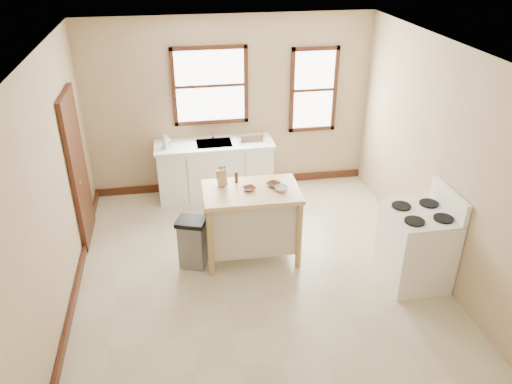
# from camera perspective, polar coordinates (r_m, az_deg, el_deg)

# --- Properties ---
(floor) EXTENTS (5.00, 5.00, 0.00)m
(floor) POSITION_cam_1_polar(r_m,az_deg,el_deg) (6.45, 0.14, -9.31)
(floor) COLOR beige
(floor) RESTS_ON ground
(ceiling) EXTENTS (5.00, 5.00, 0.00)m
(ceiling) POSITION_cam_1_polar(r_m,az_deg,el_deg) (5.24, 0.17, 15.75)
(ceiling) COLOR white
(ceiling) RESTS_ON ground
(wall_back) EXTENTS (4.50, 0.04, 2.80)m
(wall_back) POSITION_cam_1_polar(r_m,az_deg,el_deg) (8.00, -3.00, 9.75)
(wall_back) COLOR tan
(wall_back) RESTS_ON ground
(wall_left) EXTENTS (0.04, 5.00, 2.80)m
(wall_left) POSITION_cam_1_polar(r_m,az_deg,el_deg) (5.80, -22.31, 0.06)
(wall_left) COLOR tan
(wall_left) RESTS_ON ground
(wall_right) EXTENTS (0.04, 5.00, 2.80)m
(wall_right) POSITION_cam_1_polar(r_m,az_deg,el_deg) (6.45, 20.26, 3.30)
(wall_right) COLOR tan
(wall_right) RESTS_ON ground
(window_main) EXTENTS (1.17, 0.06, 1.22)m
(window_main) POSITION_cam_1_polar(r_m,az_deg,el_deg) (7.85, -5.27, 11.98)
(window_main) COLOR #3E1A10
(window_main) RESTS_ON wall_back
(window_side) EXTENTS (0.77, 0.06, 1.37)m
(window_side) POSITION_cam_1_polar(r_m,az_deg,el_deg) (8.18, 6.59, 11.50)
(window_side) COLOR #3E1A10
(window_side) RESTS_ON wall_back
(door_left) EXTENTS (0.06, 0.90, 2.10)m
(door_left) POSITION_cam_1_polar(r_m,az_deg,el_deg) (7.09, -19.69, 2.49)
(door_left) COLOR #3E1A10
(door_left) RESTS_ON ground
(baseboard_back) EXTENTS (4.50, 0.04, 0.12)m
(baseboard_back) POSITION_cam_1_polar(r_m,az_deg,el_deg) (8.49, -2.75, 1.09)
(baseboard_back) COLOR #3E1A10
(baseboard_back) RESTS_ON ground
(baseboard_left) EXTENTS (0.04, 5.00, 0.12)m
(baseboard_left) POSITION_cam_1_polar(r_m,az_deg,el_deg) (6.49, -19.88, -10.40)
(baseboard_left) COLOR #3E1A10
(baseboard_left) RESTS_ON ground
(sink_counter) EXTENTS (1.86, 0.62, 0.92)m
(sink_counter) POSITION_cam_1_polar(r_m,az_deg,el_deg) (8.05, -4.69, 2.59)
(sink_counter) COLOR white
(sink_counter) RESTS_ON ground
(faucet) EXTENTS (0.03, 0.03, 0.22)m
(faucet) POSITION_cam_1_polar(r_m,az_deg,el_deg) (7.99, -4.98, 6.83)
(faucet) COLOR silver
(faucet) RESTS_ON sink_counter
(soap_bottle_a) EXTENTS (0.11, 0.11, 0.22)m
(soap_bottle_a) POSITION_cam_1_polar(r_m,az_deg,el_deg) (7.72, -10.36, 5.69)
(soap_bottle_a) COLOR #B2B2B2
(soap_bottle_a) RESTS_ON sink_counter
(soap_bottle_b) EXTENTS (0.10, 0.10, 0.18)m
(soap_bottle_b) POSITION_cam_1_polar(r_m,az_deg,el_deg) (7.79, -10.07, 5.75)
(soap_bottle_b) COLOR #B2B2B2
(soap_bottle_b) RESTS_ON sink_counter
(dish_rack) EXTENTS (0.44, 0.37, 0.10)m
(dish_rack) POSITION_cam_1_polar(r_m,az_deg,el_deg) (7.92, -0.63, 6.28)
(dish_rack) COLOR silver
(dish_rack) RESTS_ON sink_counter
(kitchen_island) EXTENTS (1.23, 0.80, 1.00)m
(kitchen_island) POSITION_cam_1_polar(r_m,az_deg,el_deg) (6.51, -0.51, -3.62)
(kitchen_island) COLOR #EFC78C
(kitchen_island) RESTS_ON ground
(knife_block) EXTENTS (0.13, 0.13, 0.20)m
(knife_block) POSITION_cam_1_polar(r_m,az_deg,el_deg) (6.34, -3.94, 1.57)
(knife_block) COLOR #DFBA75
(knife_block) RESTS_ON kitchen_island
(pepper_grinder) EXTENTS (0.05, 0.05, 0.15)m
(pepper_grinder) POSITION_cam_1_polar(r_m,az_deg,el_deg) (6.42, -2.27, 1.72)
(pepper_grinder) COLOR #482113
(pepper_grinder) RESTS_ON kitchen_island
(bowl_a) EXTENTS (0.20, 0.20, 0.04)m
(bowl_a) POSITION_cam_1_polar(r_m,az_deg,el_deg) (6.25, -0.78, 0.39)
(bowl_a) COLOR brown
(bowl_a) RESTS_ON kitchen_island
(bowl_b) EXTENTS (0.24, 0.24, 0.04)m
(bowl_b) POSITION_cam_1_polar(r_m,az_deg,el_deg) (6.35, 2.01, 0.87)
(bowl_b) COLOR brown
(bowl_b) RESTS_ON kitchen_island
(bowl_c) EXTENTS (0.22, 0.22, 0.05)m
(bowl_c) POSITION_cam_1_polar(r_m,az_deg,el_deg) (6.24, 2.93, 0.38)
(bowl_c) COLOR silver
(bowl_c) RESTS_ON kitchen_island
(trash_bin) EXTENTS (0.44, 0.40, 0.69)m
(trash_bin) POSITION_cam_1_polar(r_m,az_deg,el_deg) (6.46, -7.26, -5.77)
(trash_bin) COLOR slate
(trash_bin) RESTS_ON ground
(gas_stove) EXTENTS (0.77, 0.78, 1.23)m
(gas_stove) POSITION_cam_1_polar(r_m,az_deg,el_deg) (6.33, 17.96, -4.95)
(gas_stove) COLOR white
(gas_stove) RESTS_ON ground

